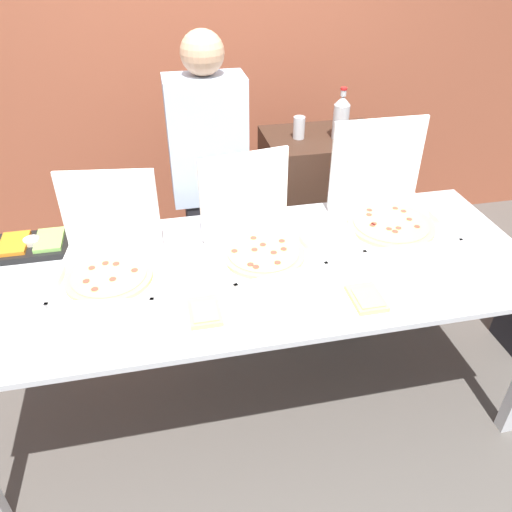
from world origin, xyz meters
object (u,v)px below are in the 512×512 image
(paper_plate_front_left, at_px, (366,299))
(person_guest_plaid, at_px, (210,185))
(veggie_tray, at_px, (33,245))
(soda_bottle, at_px, (341,117))
(pizza_box_near_left, at_px, (387,209))
(paper_plate_front_center, at_px, (205,313))
(soda_can_silver, at_px, (299,128))
(pizza_box_far_right, at_px, (259,239))
(pizza_box_far_left, at_px, (110,261))

(paper_plate_front_left, xyz_separation_m, person_guest_plaid, (-0.47, 1.09, 0.01))
(veggie_tray, bearing_deg, soda_bottle, 18.08)
(pizza_box_near_left, distance_m, paper_plate_front_center, 1.06)
(soda_can_silver, xyz_separation_m, person_guest_plaid, (-0.53, -0.14, -0.23))
(soda_bottle, bearing_deg, person_guest_plaid, -172.90)
(pizza_box_far_right, bearing_deg, pizza_box_near_left, 0.57)
(paper_plate_front_left, relative_size, soda_can_silver, 2.07)
(soda_bottle, xyz_separation_m, soda_can_silver, (-0.23, 0.05, -0.06))
(paper_plate_front_center, distance_m, person_guest_plaid, 1.05)
(pizza_box_far_left, relative_size, pizza_box_near_left, 0.97)
(pizza_box_far_right, relative_size, person_guest_plaid, 0.30)
(paper_plate_front_left, height_order, soda_bottle, soda_bottle)
(pizza_box_far_right, xyz_separation_m, person_guest_plaid, (-0.13, 0.67, -0.05))
(pizza_box_near_left, height_order, person_guest_plaid, person_guest_plaid)
(pizza_box_far_left, height_order, person_guest_plaid, person_guest_plaid)
(pizza_box_far_left, relative_size, paper_plate_front_left, 1.82)
(pizza_box_far_left, bearing_deg, pizza_box_far_right, 10.77)
(pizza_box_far_left, distance_m, soda_can_silver, 1.35)
(pizza_box_far_right, height_order, person_guest_plaid, person_guest_plaid)
(pizza_box_far_right, height_order, soda_bottle, soda_bottle)
(pizza_box_far_left, height_order, pizza_box_near_left, pizza_box_near_left)
(paper_plate_front_left, xyz_separation_m, soda_bottle, (0.29, 1.18, 0.30))
(pizza_box_far_left, height_order, pizza_box_far_right, pizza_box_far_right)
(pizza_box_far_right, distance_m, paper_plate_front_left, 0.54)
(pizza_box_near_left, distance_m, soda_bottle, 0.69)
(soda_can_silver, bearing_deg, person_guest_plaid, -165.27)
(paper_plate_front_center, height_order, veggie_tray, veggie_tray)
(paper_plate_front_left, xyz_separation_m, veggie_tray, (-1.32, 0.65, 0.01))
(paper_plate_front_center, height_order, soda_can_silver, soda_can_silver)
(pizza_box_far_right, bearing_deg, paper_plate_front_left, -60.78)
(pizza_box_near_left, bearing_deg, soda_can_silver, 109.70)
(soda_can_silver, bearing_deg, veggie_tray, -157.58)
(pizza_box_far_left, relative_size, soda_can_silver, 3.77)
(person_guest_plaid, bearing_deg, paper_plate_front_center, 81.43)
(pizza_box_far_left, relative_size, pizza_box_far_right, 0.95)
(soda_bottle, bearing_deg, pizza_box_far_right, -129.41)
(pizza_box_far_left, relative_size, veggie_tray, 1.40)
(soda_bottle, xyz_separation_m, person_guest_plaid, (-0.76, -0.09, -0.29))
(soda_bottle, bearing_deg, pizza_box_far_left, -147.60)
(pizza_box_far_right, xyz_separation_m, paper_plate_front_center, (-0.29, -0.36, -0.06))
(pizza_box_far_right, bearing_deg, paper_plate_front_center, -137.96)
(soda_can_silver, bearing_deg, pizza_box_far_right, -116.44)
(pizza_box_far_left, bearing_deg, soda_bottle, 40.09)
(pizza_box_near_left, relative_size, soda_can_silver, 3.88)
(pizza_box_far_right, distance_m, person_guest_plaid, 0.69)
(pizza_box_far_right, distance_m, soda_can_silver, 0.92)
(pizza_box_near_left, xyz_separation_m, soda_bottle, (-0.02, 0.65, 0.23))
(paper_plate_front_left, distance_m, soda_bottle, 1.25)
(pizza_box_far_right, bearing_deg, person_guest_plaid, 90.95)
(soda_bottle, bearing_deg, veggie_tray, -161.92)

